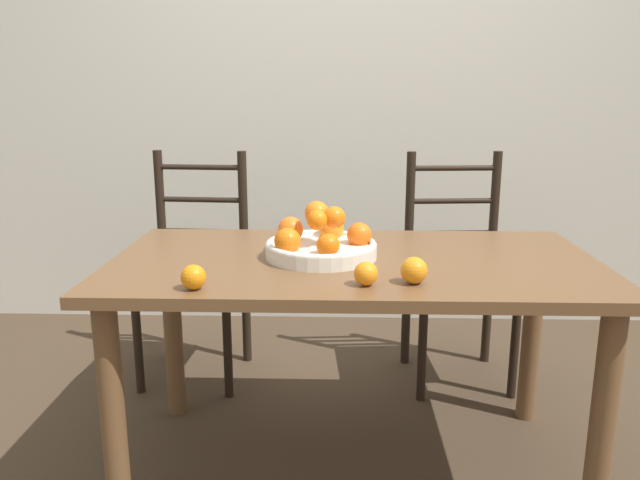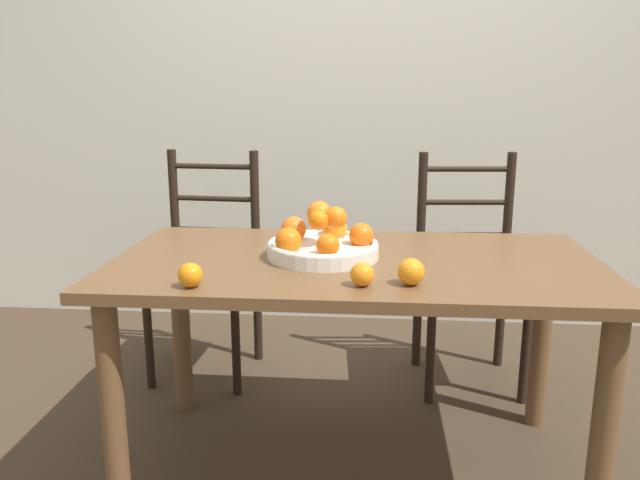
% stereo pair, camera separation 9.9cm
% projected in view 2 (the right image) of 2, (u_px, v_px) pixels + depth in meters
% --- Properties ---
extents(ground_plane, '(12.00, 12.00, 0.00)m').
position_uv_depth(ground_plane, '(353.00, 463.00, 2.13)').
color(ground_plane, '#423323').
extents(wall_back, '(8.00, 0.06, 2.60)m').
position_uv_depth(wall_back, '(365.00, 78.00, 3.21)').
color(wall_back, beige).
rests_on(wall_back, ground_plane).
extents(dining_table, '(1.53, 0.81, 0.72)m').
position_uv_depth(dining_table, '(355.00, 290.00, 1.99)').
color(dining_table, brown).
rests_on(dining_table, ground_plane).
extents(fruit_bowl, '(0.35, 0.35, 0.18)m').
position_uv_depth(fruit_bowl, '(322.00, 243.00, 1.97)').
color(fruit_bowl, silver).
rests_on(fruit_bowl, dining_table).
extents(orange_loose_0, '(0.07, 0.07, 0.07)m').
position_uv_depth(orange_loose_0, '(190.00, 275.00, 1.67)').
color(orange_loose_0, orange).
rests_on(orange_loose_0, dining_table).
extents(orange_loose_1, '(0.07, 0.07, 0.07)m').
position_uv_depth(orange_loose_1, '(362.00, 274.00, 1.68)').
color(orange_loose_1, orange).
rests_on(orange_loose_1, dining_table).
extents(orange_loose_2, '(0.07, 0.07, 0.07)m').
position_uv_depth(orange_loose_2, '(411.00, 272.00, 1.69)').
color(orange_loose_2, orange).
rests_on(orange_loose_2, dining_table).
extents(chair_left, '(0.45, 0.43, 0.98)m').
position_uv_depth(chair_left, '(207.00, 269.00, 2.75)').
color(chair_left, black).
rests_on(chair_left, ground_plane).
extents(chair_right, '(0.45, 0.43, 0.98)m').
position_uv_depth(chair_right, '(469.00, 275.00, 2.65)').
color(chair_right, black).
rests_on(chair_right, ground_plane).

